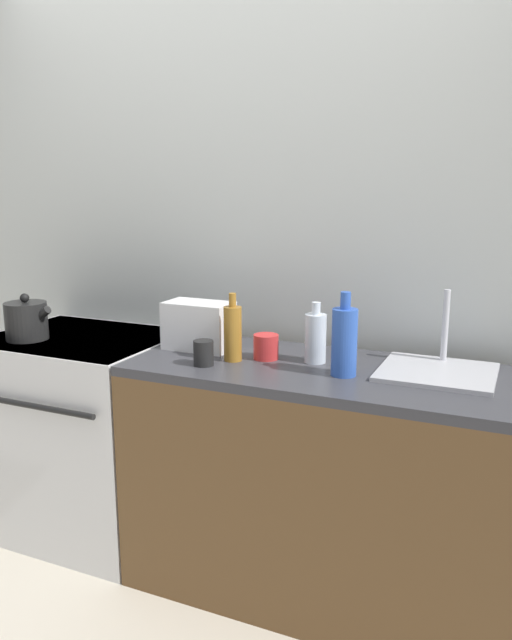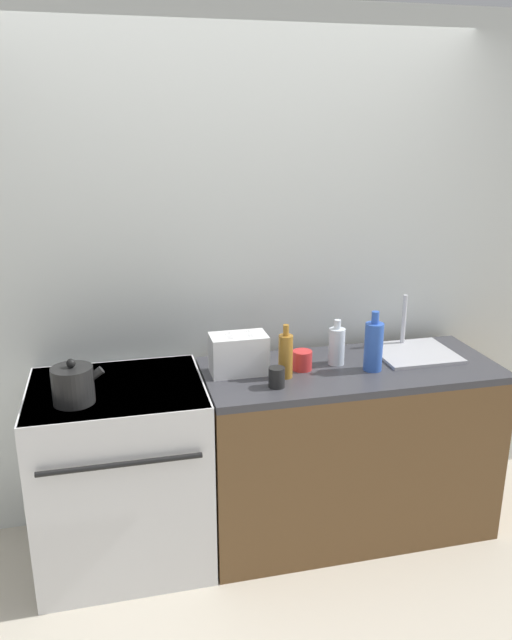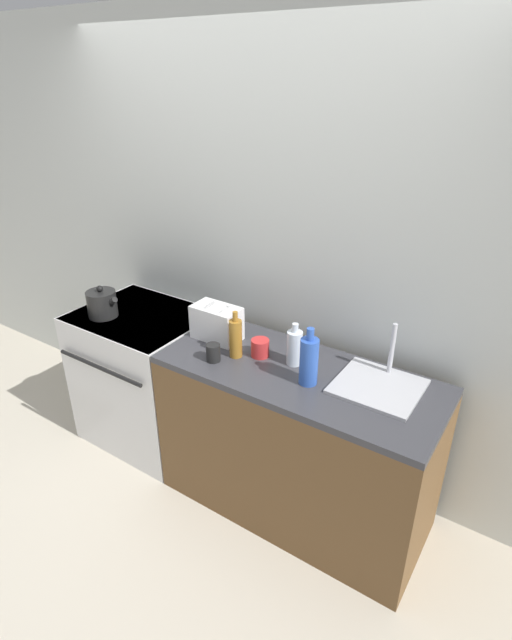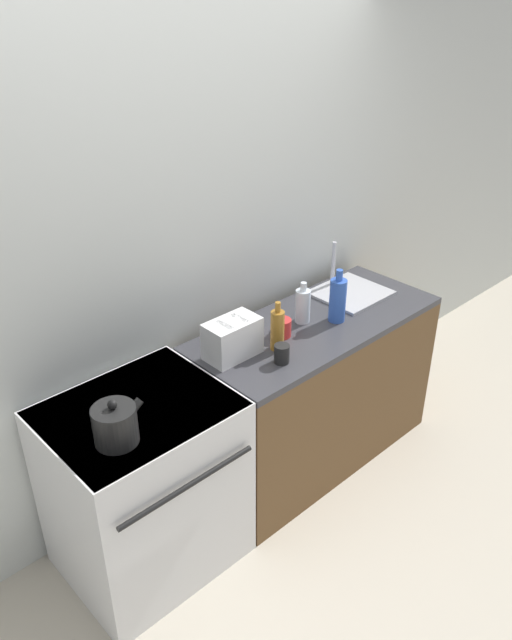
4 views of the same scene
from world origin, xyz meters
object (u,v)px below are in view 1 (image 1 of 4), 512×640
object	(u,v)px
bottle_blue	(344,341)
stove	(86,431)
kettle	(27,320)
bottle_amber	(233,333)
bottle_clear	(316,337)
toaster	(199,325)
cup_red	(266,347)
cup_black	(204,353)

from	to	relation	value
bottle_blue	stove	bearing A→B (deg)	176.13
kettle	bottle_amber	world-z (taller)	bottle_amber
kettle	bottle_blue	xyz separation A→B (m)	(1.39, 0.05, 0.04)
bottle_clear	toaster	bearing A→B (deg)	-179.77
bottle_clear	cup_red	world-z (taller)	bottle_clear
stove	bottle_clear	distance (m)	1.20
bottle_blue	bottle_amber	world-z (taller)	bottle_blue
stove	kettle	xyz separation A→B (m)	(-0.17, -0.13, 0.52)
bottle_blue	bottle_clear	bearing A→B (deg)	140.95
kettle	cup_red	xyz separation A→B (m)	(1.06, 0.13, -0.03)
stove	kettle	distance (m)	0.57
cup_red	bottle_clear	bearing A→B (deg)	9.73
toaster	cup_black	bearing A→B (deg)	-57.01
kettle	bottle_amber	xyz separation A→B (m)	(0.96, 0.06, 0.03)
bottle_clear	cup_red	size ratio (longest dim) A/B	2.39
bottle_clear	cup_red	xyz separation A→B (m)	(-0.19, -0.03, -0.05)
kettle	cup_red	distance (m)	1.07
kettle	bottle_blue	world-z (taller)	bottle_blue
cup_black	cup_red	bearing A→B (deg)	44.71
cup_black	cup_red	world-z (taller)	cup_red
cup_black	bottle_clear	bearing A→B (deg)	29.60
toaster	cup_red	xyz separation A→B (m)	(0.31, -0.03, -0.05)
bottle_amber	kettle	bearing A→B (deg)	-176.41
cup_red	cup_black	bearing A→B (deg)	-135.29
kettle	bottle_clear	world-z (taller)	bottle_clear
stove	bottle_clear	size ratio (longest dim) A/B	3.95
stove	bottle_amber	size ratio (longest dim) A/B	3.49
kettle	cup_red	world-z (taller)	kettle
cup_red	stove	bearing A→B (deg)	-179.89
kettle	cup_black	xyz separation A→B (m)	(0.89, -0.04, -0.04)
bottle_clear	bottle_amber	bearing A→B (deg)	-160.40
kettle	toaster	distance (m)	0.77
stove	bottle_blue	distance (m)	1.35
stove	cup_black	world-z (taller)	cup_black
stove	bottle_blue	xyz separation A→B (m)	(1.22, -0.08, 0.57)
kettle	bottle_clear	distance (m)	1.26
cup_black	cup_red	size ratio (longest dim) A/B	0.98
toaster	bottle_amber	world-z (taller)	bottle_amber
kettle	stove	bearing A→B (deg)	36.99
kettle	toaster	xyz separation A→B (m)	(0.75, 0.16, 0.01)
cup_black	stove	bearing A→B (deg)	166.40
bottle_clear	bottle_blue	size ratio (longest dim) A/B	0.77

